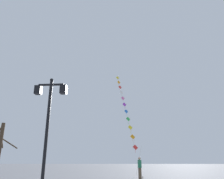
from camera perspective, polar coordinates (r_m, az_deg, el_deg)
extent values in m
plane|color=gray|center=(21.88, 0.58, -22.06)|extent=(160.00, 160.00, 0.00)
cylinder|color=black|center=(9.85, -16.96, -11.57)|extent=(0.14, 0.14, 4.93)
sphere|color=black|center=(10.43, -15.68, 2.42)|extent=(0.16, 0.16, 0.16)
cube|color=black|center=(10.35, -15.79, 1.22)|extent=(1.18, 0.08, 0.08)
cube|color=black|center=(10.48, -18.96, -0.16)|extent=(0.28, 0.28, 0.40)
cube|color=beige|center=(10.48, -18.96, -0.16)|extent=(0.19, 0.19, 0.30)
cube|color=black|center=(10.09, -12.74, -0.02)|extent=(0.28, 0.28, 0.40)
cube|color=beige|center=(10.09, -12.74, -0.02)|extent=(0.19, 0.19, 0.30)
cylinder|color=brown|center=(19.61, 8.15, -22.07)|extent=(0.06, 0.06, 0.18)
cylinder|color=silver|center=(20.62, 7.10, -18.21)|extent=(0.48, 2.16, 2.49)
cylinder|color=silver|center=(22.22, 5.84, -13.63)|extent=(0.22, 0.97, 1.11)
cylinder|color=silver|center=(23.27, 5.17, -11.13)|extent=(0.22, 0.97, 1.11)
cylinder|color=silver|center=(24.37, 4.57, -8.85)|extent=(0.22, 0.97, 1.11)
cylinder|color=silver|center=(25.50, 4.03, -6.77)|extent=(0.22, 0.97, 1.11)
cylinder|color=silver|center=(26.66, 3.55, -4.87)|extent=(0.22, 0.97, 1.11)
cylinder|color=silver|center=(27.86, 3.10, -3.13)|extent=(0.22, 0.97, 1.11)
cylinder|color=silver|center=(29.07, 2.69, -1.53)|extent=(0.22, 0.97, 1.11)
cylinder|color=silver|center=(30.31, 2.32, -0.06)|extent=(0.22, 0.97, 1.11)
cylinder|color=silver|center=(31.57, 1.98, 1.29)|extent=(0.22, 0.97, 1.11)
cylinder|color=silver|center=(32.85, 1.66, 2.54)|extent=(0.22, 0.97, 1.11)
cube|color=red|center=(21.71, 6.20, -14.97)|extent=(0.52, 0.01, 0.52)
cylinder|color=red|center=(21.70, 6.24, -15.92)|extent=(0.02, 0.04, 0.30)
cube|color=orange|center=(22.74, 5.50, -12.35)|extent=(0.52, 0.08, 0.52)
cylinder|color=orange|center=(22.71, 5.52, -13.21)|extent=(0.02, 0.02, 0.26)
cube|color=yellow|center=(23.81, 4.87, -9.97)|extent=(0.51, 0.13, 0.52)
cylinder|color=yellow|center=(23.76, 4.89, -10.97)|extent=(0.03, 0.06, 0.42)
cube|color=green|center=(24.93, 4.30, -7.79)|extent=(0.48, 0.22, 0.52)
cylinder|color=green|center=(24.86, 4.32, -8.72)|extent=(0.04, 0.08, 0.40)
cube|color=blue|center=(26.08, 3.78, -5.80)|extent=(0.48, 0.22, 0.52)
cylinder|color=blue|center=(26.00, 3.80, -6.55)|extent=(0.02, 0.02, 0.28)
cube|color=purple|center=(27.26, 3.32, -3.98)|extent=(0.51, 0.08, 0.52)
cylinder|color=purple|center=(27.17, 3.33, -4.69)|extent=(0.02, 0.05, 0.27)
cube|color=pink|center=(28.46, 2.89, -2.31)|extent=(0.52, 0.07, 0.52)
cylinder|color=pink|center=(28.35, 2.91, -3.10)|extent=(0.02, 0.04, 0.39)
cube|color=white|center=(29.69, 2.50, -0.78)|extent=(0.49, 0.19, 0.52)
cylinder|color=white|center=(29.59, 2.51, -1.43)|extent=(0.03, 0.05, 0.28)
cube|color=red|center=(30.94, 2.14, 0.63)|extent=(0.49, 0.20, 0.52)
cylinder|color=red|center=(30.81, 2.15, -0.10)|extent=(0.04, 0.07, 0.40)
cube|color=orange|center=(32.21, 1.81, 1.93)|extent=(0.49, 0.19, 0.52)
cylinder|color=orange|center=(32.07, 1.82, 1.24)|extent=(0.04, 0.06, 0.39)
cube|color=yellow|center=(33.50, 1.51, 3.12)|extent=(0.51, 0.11, 0.52)
cylinder|color=yellow|center=(33.37, 1.51, 2.56)|extent=(0.03, 0.06, 0.28)
cube|color=brown|center=(18.74, 7.40, -21.18)|extent=(0.24, 0.33, 0.90)
cube|color=#26724C|center=(18.71, 7.31, -18.95)|extent=(0.30, 0.41, 0.60)
sphere|color=tan|center=(18.71, 7.25, -17.66)|extent=(0.22, 0.22, 0.22)
cylinder|color=#26724C|center=(18.93, 7.14, -18.43)|extent=(0.15, 0.40, 0.50)
cylinder|color=#423323|center=(16.92, -25.51, -12.74)|extent=(0.60, 1.40, 0.67)
cylinder|color=#423323|center=(16.91, -27.09, -12.23)|extent=(0.40, 0.92, 0.81)
cylinder|color=#423323|center=(16.91, -27.57, -9.51)|extent=(0.76, 0.56, 0.96)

